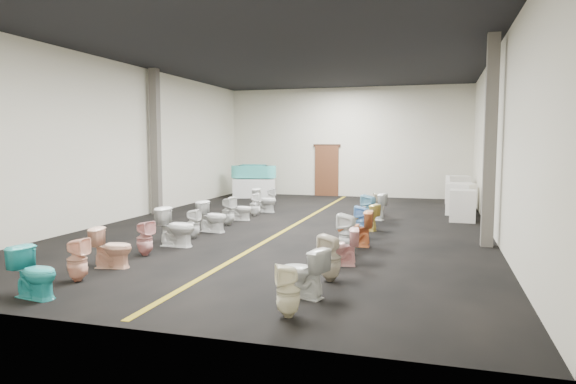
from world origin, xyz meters
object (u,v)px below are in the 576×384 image
at_px(display_table, 254,188).
at_px(toilet_right_1, 303,272).
at_px(toilet_left_6, 213,217).
at_px(toilet_right_3, 340,247).
at_px(appliance_crate_c, 459,196).
at_px(toilet_right_4, 348,234).
at_px(toilet_right_6, 362,222).
at_px(toilet_left_10, 265,200).
at_px(toilet_left_5, 193,224).
at_px(toilet_left_2, 112,248).
at_px(toilet_left_3, 145,238).
at_px(toilet_left_9, 255,204).
at_px(toilet_right_7, 365,217).
at_px(toilet_left_1, 77,260).
at_px(toilet_right_5, 355,228).
at_px(toilet_right_2, 330,258).
at_px(toilet_right_9, 373,206).
at_px(appliance_crate_a, 463,206).
at_px(toilet_left_0, 35,273).
at_px(toilet_left_11, 271,198).
at_px(toilet_left_4, 177,227).
at_px(appliance_crate_d, 458,190).
at_px(toilet_left_7, 228,211).
at_px(toilet_right_10, 379,204).
at_px(bathtub, 254,171).
at_px(toilet_right_0, 288,291).
at_px(toilet_right_8, 369,210).

relative_size(display_table, toilet_right_1, 2.32).
xyz_separation_m(toilet_left_6, toilet_right_3, (3.71, -2.60, -0.04)).
relative_size(appliance_crate_c, toilet_right_4, 1.11).
bearing_deg(toilet_right_6, toilet_left_10, -133.76).
height_order(toilet_left_5, toilet_right_6, toilet_right_6).
xyz_separation_m(toilet_left_2, toilet_left_3, (0.03, 1.01, -0.01)).
bearing_deg(toilet_left_10, toilet_left_9, -178.86).
relative_size(toilet_right_6, toilet_right_7, 1.09).
bearing_deg(toilet_left_6, appliance_crate_c, -37.28).
bearing_deg(toilet_left_5, toilet_left_6, -6.82).
height_order(toilet_left_1, toilet_right_5, toilet_right_5).
xyz_separation_m(appliance_crate_c, toilet_right_2, (-2.32, -9.83, -0.08)).
bearing_deg(toilet_right_9, appliance_crate_a, 113.75).
xyz_separation_m(toilet_left_0, toilet_left_11, (0.03, 10.70, -0.03)).
relative_size(toilet_left_6, toilet_left_9, 1.08).
relative_size(display_table, toilet_right_7, 2.49).
distance_m(toilet_left_4, toilet_right_6, 4.27).
xyz_separation_m(appliance_crate_a, toilet_right_5, (-2.38, -4.39, -0.06)).
bearing_deg(toilet_right_4, toilet_right_1, 7.08).
relative_size(toilet_left_2, toilet_left_4, 0.86).
xyz_separation_m(appliance_crate_d, toilet_right_3, (-2.37, -10.20, -0.18)).
bearing_deg(toilet_right_4, display_table, -140.41).
bearing_deg(toilet_left_3, appliance_crate_a, -28.88).
relative_size(toilet_left_2, toilet_right_6, 0.97).
distance_m(appliance_crate_c, toilet_left_7, 7.94).
bearing_deg(toilet_right_10, toilet_left_5, -52.16).
height_order(toilet_left_1, toilet_left_3, toilet_left_1).
relative_size(bathtub, appliance_crate_d, 1.75).
relative_size(toilet_left_10, toilet_right_1, 1.04).
relative_size(toilet_left_2, toilet_left_11, 1.05).
xyz_separation_m(toilet_left_3, toilet_left_11, (0.04, 7.81, -0.01)).
relative_size(toilet_left_11, toilet_right_1, 0.94).
bearing_deg(toilet_left_9, toilet_right_4, -147.93).
bearing_deg(toilet_left_7, toilet_right_10, -32.41).
bearing_deg(toilet_right_5, toilet_left_0, -40.57).
relative_size(bathtub, toilet_left_11, 2.68).
bearing_deg(toilet_left_1, bathtub, 3.47).
height_order(bathtub, toilet_left_0, bathtub).
xyz_separation_m(appliance_crate_d, toilet_right_10, (-2.42, -3.42, -0.19)).
xyz_separation_m(toilet_left_5, toilet_right_1, (3.61, -3.68, 0.02)).
distance_m(toilet_left_5, toilet_right_4, 3.81).
relative_size(toilet_right_0, toilet_right_8, 0.82).
bearing_deg(appliance_crate_a, toilet_left_9, -173.75).
distance_m(appliance_crate_d, toilet_left_10, 7.09).
xyz_separation_m(toilet_left_1, toilet_right_1, (3.69, 0.22, 0.01)).
bearing_deg(toilet_left_3, toilet_right_10, -13.29).
bearing_deg(appliance_crate_c, toilet_left_5, -130.89).
bearing_deg(appliance_crate_a, toilet_right_0, -105.24).
bearing_deg(toilet_left_9, toilet_left_1, 172.10).
height_order(toilet_left_10, toilet_right_6, toilet_left_10).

